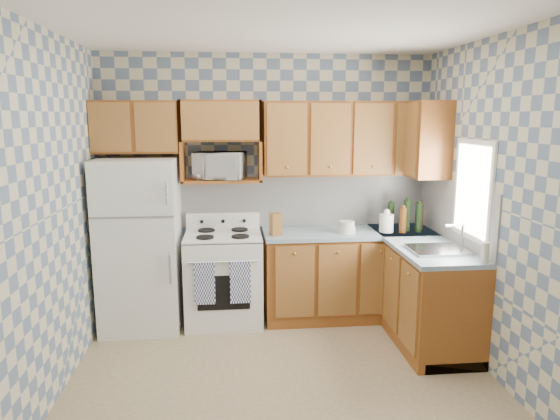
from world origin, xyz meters
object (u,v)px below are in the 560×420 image
Objects in this scene: refrigerator at (140,244)px; electric_kettle at (386,223)px; stove_body at (224,279)px; microwave at (220,165)px.

electric_kettle is (2.45, -0.05, 0.17)m from refrigerator.
stove_body is (0.80, 0.03, -0.39)m from refrigerator.
stove_body is 1.74m from electric_kettle.
microwave is at bearing 171.32° from electric_kettle.
stove_body is 1.15m from microwave.
electric_kettle is (1.67, -0.25, -0.57)m from microwave.
refrigerator is 9.28× the size of electric_kettle.
stove_body is 4.97× the size of electric_kettle.
refrigerator reaches higher than stove_body.
electric_kettle is at bearing -2.62° from stove_body.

